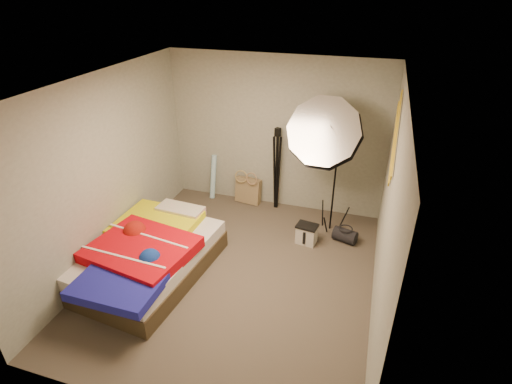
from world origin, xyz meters
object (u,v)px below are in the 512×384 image
at_px(wrapping_roll, 213,177).
at_px(camera_case, 307,235).
at_px(duffel_bag, 345,235).
at_px(camera_tripod, 277,164).
at_px(photo_umbrella, 325,134).
at_px(bed, 148,255).
at_px(tote_bag, 248,190).

relative_size(wrapping_roll, camera_case, 2.78).
xyz_separation_m(duffel_bag, camera_tripod, (-1.23, 0.67, 0.71)).
xyz_separation_m(duffel_bag, photo_umbrella, (-0.45, 0.17, 1.48)).
bearing_deg(wrapping_roll, duffel_bag, -16.53).
xyz_separation_m(camera_case, duffel_bag, (0.54, 0.20, -0.04)).
relative_size(wrapping_roll, bed, 0.36).
distance_m(photo_umbrella, camera_tripod, 1.21).
xyz_separation_m(wrapping_roll, camera_tripod, (1.15, -0.04, 0.42)).
bearing_deg(duffel_bag, wrapping_roll, 179.63).
distance_m(camera_case, duffel_bag, 0.58).
bearing_deg(bed, camera_tripod, 61.67).
height_order(tote_bag, duffel_bag, tote_bag).
bearing_deg(bed, tote_bag, 73.35).
bearing_deg(camera_case, camera_tripod, 137.61).
bearing_deg(bed, wrapping_roll, 89.68).
height_order(bed, photo_umbrella, photo_umbrella).
height_order(tote_bag, bed, bed).
height_order(duffel_bag, photo_umbrella, photo_umbrella).
distance_m(tote_bag, duffel_bag, 1.88).
bearing_deg(tote_bag, camera_case, -28.63).
bearing_deg(wrapping_roll, bed, -90.32).
distance_m(tote_bag, photo_umbrella, 1.95).
xyz_separation_m(wrapping_roll, duffel_bag, (2.38, -0.71, -0.28)).
relative_size(wrapping_roll, photo_umbrella, 0.35).
bearing_deg(duffel_bag, camera_tripod, 167.65).
xyz_separation_m(tote_bag, wrapping_roll, (-0.64, 0.00, 0.17)).
distance_m(wrapping_roll, camera_case, 2.07).
bearing_deg(camera_tripod, wrapping_roll, 178.09).
bearing_deg(tote_bag, duffel_bag, -13.69).
relative_size(duffel_bag, photo_umbrella, 0.15).
height_order(wrapping_roll, bed, wrapping_roll).
bearing_deg(wrapping_roll, camera_case, -26.18).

